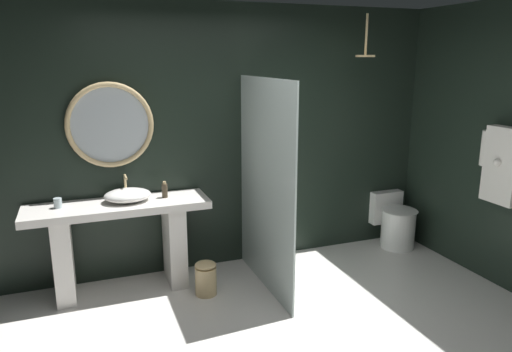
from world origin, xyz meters
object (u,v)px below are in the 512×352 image
at_px(rain_shower_head, 365,51).
at_px(waste_bin, 206,278).
at_px(vessel_sink, 128,195).
at_px(hanging_bathrobe, 503,162).
at_px(toilet, 394,221).
at_px(soap_dispenser, 165,190).
at_px(round_wall_mirror, 110,125).
at_px(tumbler_cup, 58,203).

distance_m(rain_shower_head, waste_bin, 2.65).
bearing_deg(vessel_sink, rain_shower_head, -2.84).
height_order(rain_shower_head, hanging_bathrobe, rain_shower_head).
bearing_deg(vessel_sink, toilet, 0.25).
height_order(toilet, waste_bin, toilet).
bearing_deg(vessel_sink, soap_dispenser, 1.22).
height_order(rain_shower_head, waste_bin, rain_shower_head).
relative_size(rain_shower_head, hanging_bathrobe, 0.54).
distance_m(vessel_sink, toilet, 2.98).
bearing_deg(toilet, rain_shower_head, -167.58).
relative_size(round_wall_mirror, hanging_bathrobe, 1.02).
bearing_deg(waste_bin, toilet, 9.80).
distance_m(soap_dispenser, toilet, 2.65).
relative_size(vessel_sink, tumbler_cup, 4.74).
distance_m(round_wall_mirror, hanging_bathrobe, 3.51).
bearing_deg(round_wall_mirror, toilet, -3.51).
xyz_separation_m(hanging_bathrobe, toilet, (-0.22, 1.17, -0.91)).
xyz_separation_m(vessel_sink, toilet, (2.91, 0.01, -0.61)).
height_order(tumbler_cup, rain_shower_head, rain_shower_head).
relative_size(vessel_sink, round_wall_mirror, 0.54).
relative_size(tumbler_cup, toilet, 0.15).
xyz_separation_m(vessel_sink, rain_shower_head, (2.33, -0.12, 1.26)).
relative_size(soap_dispenser, round_wall_mirror, 0.20).
relative_size(round_wall_mirror, toilet, 1.31).
xyz_separation_m(round_wall_mirror, rain_shower_head, (2.42, -0.31, 0.65)).
bearing_deg(hanging_bathrobe, vessel_sink, 159.68).
relative_size(rain_shower_head, waste_bin, 1.30).
height_order(tumbler_cup, soap_dispenser, soap_dispenser).
distance_m(tumbler_cup, soap_dispenser, 0.92).
bearing_deg(tumbler_cup, waste_bin, -18.64).
height_order(vessel_sink, waste_bin, vessel_sink).
bearing_deg(waste_bin, rain_shower_head, 8.90).
distance_m(tumbler_cup, round_wall_mirror, 0.81).
height_order(soap_dispenser, round_wall_mirror, round_wall_mirror).
bearing_deg(soap_dispenser, tumbler_cup, 179.69).
distance_m(vessel_sink, hanging_bathrobe, 3.35).
distance_m(vessel_sink, soap_dispenser, 0.33).
xyz_separation_m(round_wall_mirror, hanging_bathrobe, (3.22, -1.36, -0.31)).
bearing_deg(toilet, vessel_sink, -179.75).
distance_m(vessel_sink, tumbler_cup, 0.58).
distance_m(tumbler_cup, toilet, 3.54).
distance_m(round_wall_mirror, toilet, 3.25).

